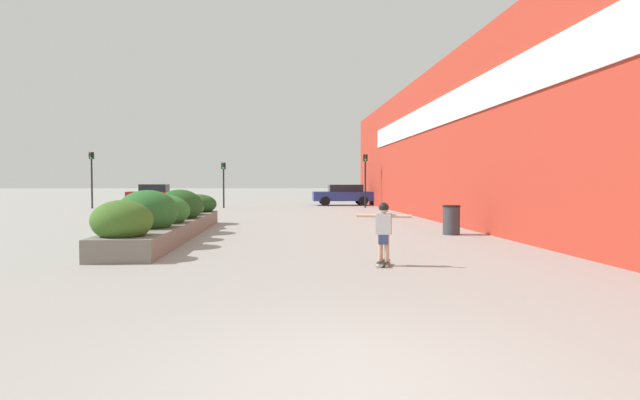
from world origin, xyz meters
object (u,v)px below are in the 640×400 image
at_px(car_center_left, 446,194).
at_px(traffic_light_far_left, 92,170).
at_px(car_center_right, 153,194).
at_px(car_leftmost, 344,194).
at_px(traffic_light_right, 365,172).
at_px(trash_bin, 451,220).
at_px(skateboarder, 384,226).
at_px(traffic_light_left, 224,177).
at_px(skateboard, 384,263).

relative_size(car_center_left, traffic_light_far_left, 1.04).
relative_size(car_center_right, traffic_light_far_left, 1.02).
height_order(car_leftmost, car_center_right, car_center_right).
relative_size(car_center_right, traffic_light_right, 1.04).
distance_m(trash_bin, traffic_light_right, 17.93).
bearing_deg(traffic_light_far_left, skateboarder, -58.59).
bearing_deg(traffic_light_far_left, trash_bin, -44.88).
bearing_deg(trash_bin, traffic_light_far_left, 135.12).
height_order(car_center_left, traffic_light_right, traffic_light_right).
xyz_separation_m(traffic_light_left, traffic_light_right, (9.69, -0.44, 0.35)).
height_order(skateboarder, traffic_light_left, traffic_light_left).
xyz_separation_m(car_leftmost, traffic_light_far_left, (-17.34, -3.31, 1.70)).
distance_m(car_center_right, traffic_light_far_left, 7.34).
bearing_deg(car_center_left, traffic_light_far_left, 103.48).
relative_size(skateboarder, trash_bin, 1.25).
bearing_deg(skateboard, car_center_left, 89.21).
distance_m(skateboard, car_center_left, 32.64).
bearing_deg(car_leftmost, car_center_left, -71.56).
relative_size(car_center_left, traffic_light_left, 1.26).
bearing_deg(skateboard, traffic_light_left, 124.12).
distance_m(skateboard, traffic_light_right, 24.18).
height_order(trash_bin, traffic_light_left, traffic_light_left).
height_order(trash_bin, traffic_light_far_left, traffic_light_far_left).
xyz_separation_m(trash_bin, traffic_light_left, (-9.58, 18.26, 1.64)).
xyz_separation_m(car_center_left, car_center_right, (-24.09, 0.44, 0.05)).
distance_m(skateboard, car_center_right, 33.36).
distance_m(trash_bin, traffic_light_far_left, 25.87).
bearing_deg(car_leftmost, skateboard, 174.63).
distance_m(trash_bin, car_center_left, 25.83).
bearing_deg(traffic_light_right, car_center_right, 156.07).
bearing_deg(car_leftmost, traffic_light_right, -164.20).
relative_size(trash_bin, traffic_light_right, 0.27).
relative_size(trash_bin, traffic_light_left, 0.32).
relative_size(skateboarder, car_center_right, 0.32).
height_order(trash_bin, car_leftmost, car_leftmost).
relative_size(skateboarder, traffic_light_far_left, 0.33).
bearing_deg(trash_bin, skateboard, -120.48).
bearing_deg(traffic_light_far_left, skateboard, -58.59).
relative_size(skateboarder, traffic_light_left, 0.40).
distance_m(traffic_light_left, traffic_light_far_left, 8.70).
height_order(skateboard, traffic_light_left, traffic_light_left).
xyz_separation_m(trash_bin, car_leftmost, (-0.93, 21.51, 0.34)).
relative_size(skateboard, traffic_light_far_left, 0.16).
bearing_deg(skateboarder, traffic_light_far_left, 141.47).
bearing_deg(car_center_right, car_leftmost, -102.91).
height_order(trash_bin, traffic_light_right, traffic_light_right).
bearing_deg(traffic_light_left, skateboarder, -75.95).
height_order(skateboarder, car_center_left, car_center_left).
bearing_deg(traffic_light_right, car_leftmost, 105.80).
bearing_deg(car_center_right, skateboard, -158.04).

